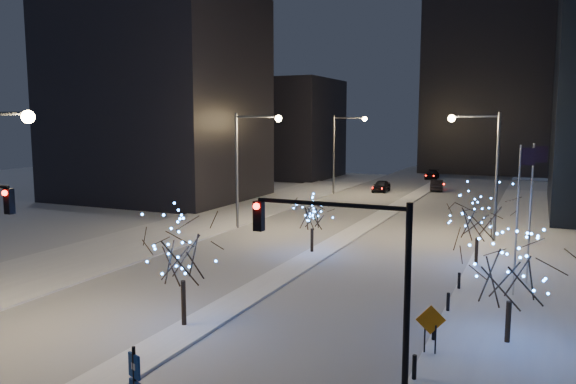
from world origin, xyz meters
The scene contains 22 objects.
ground centered at (0.00, 0.00, 0.00)m, with size 160.00×160.00×0.00m, color silver.
road centered at (0.00, 35.00, 0.01)m, with size 20.00×130.00×0.02m, color #A5A9B3.
median centered at (0.00, 30.00, 0.07)m, with size 2.00×80.00×0.15m, color white.
east_sidewalk centered at (15.00, 20.00, 0.07)m, with size 10.00×90.00×0.15m, color white.
west_sidewalk centered at (-14.00, 20.00, 0.07)m, with size 8.00×90.00×0.15m, color white.
filler_west_near centered at (-28.00, 40.00, 12.00)m, with size 22.00×18.00×24.00m, color black.
filler_west_far centered at (-26.00, 70.00, 8.00)m, with size 18.00×16.00×16.00m, color black.
horizon_block centered at (6.00, 92.00, 21.00)m, with size 24.00×14.00×42.00m, color black.
street_lamp_w_mid centered at (-8.94, 27.00, 6.50)m, with size 4.40×0.56×10.00m.
street_lamp_w_far centered at (-8.94, 52.00, 6.50)m, with size 4.40×0.56×10.00m.
street_lamp_east centered at (10.08, 30.00, 6.45)m, with size 3.90×0.56×10.00m.
traffic_signal_east centered at (8.94, 1.00, 4.76)m, with size 5.26×0.43×7.00m.
flagpoles centered at (13.37, 17.25, 4.80)m, with size 1.35×2.60×8.00m.
bollards centered at (10.20, 10.00, 0.60)m, with size 0.16×12.16×0.90m.
car_near centered at (-5.00, 56.72, 0.77)m, with size 1.81×4.51×1.54m, color black.
car_mid centered at (1.50, 61.03, 0.74)m, with size 1.57×4.50×1.48m, color black.
car_far centered at (-1.75, 75.93, 0.70)m, with size 1.95×4.80×1.39m, color black.
holiday_tree_median_near centered at (-0.50, 5.13, 3.70)m, with size 4.64×4.64×5.34m.
holiday_tree_median_far centered at (-0.50, 20.85, 2.93)m, with size 3.87×3.87×4.12m.
holiday_tree_plaza_near centered at (13.07, 9.03, 3.34)m, with size 4.80×4.80×4.92m.
holiday_tree_plaza_far centered at (10.50, 21.95, 3.48)m, with size 4.91×4.91×5.26m.
construction_sign centered at (10.30, 6.54, 1.34)m, with size 1.14×0.46×1.98m.
Camera 1 is at (13.93, -15.36, 9.41)m, focal length 35.00 mm.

